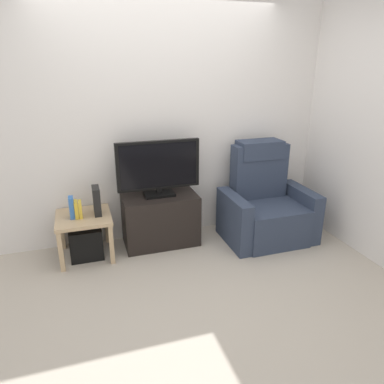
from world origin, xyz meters
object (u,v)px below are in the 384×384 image
game_console (97,201)px  side_table (84,222)px  recliner_armchair (265,206)px  book_leftmost (72,207)px  book_rightmost (80,209)px  tv_stand (161,220)px  subwoofer_box (86,241)px  book_middle (76,209)px  television (158,167)px

game_console → side_table: bearing=-176.1°
recliner_armchair → game_console: (-1.84, 0.16, 0.22)m
book_leftmost → book_rightmost: book_leftmost is taller
tv_stand → game_console: 0.73m
book_leftmost → game_console: game_console is taller
subwoofer_box → book_middle: size_ratio=1.89×
television → book_rightmost: 0.90m
book_middle → subwoofer_box: bearing=19.1°
book_rightmost → game_console: (0.17, 0.03, 0.06)m
side_table → subwoofer_box: bearing=-18.4°
book_leftmost → book_rightmost: 0.08m
recliner_armchair → book_leftmost: bearing=167.6°
tv_stand → book_rightmost: book_rightmost is taller
tv_stand → book_middle: bearing=-176.2°
book_leftmost → subwoofer_box: bearing=11.3°
subwoofer_box → side_table: bearing=161.6°
subwoofer_box → book_leftmost: 0.41m
side_table → book_rightmost: book_rightmost is taller
side_table → book_leftmost: bearing=-168.7°
television → book_middle: 0.93m
book_leftmost → game_console: size_ratio=0.78×
tv_stand → television: (-0.00, 0.02, 0.59)m
book_rightmost → recliner_armchair: bearing=-3.8°
side_table → book_middle: book_middle is taller
tv_stand → subwoofer_box: size_ratio=2.47×
tv_stand → book_leftmost: size_ratio=3.62×
tv_stand → subwoofer_box: (-0.80, -0.04, -0.12)m
recliner_armchair → side_table: bearing=166.9°
television → subwoofer_box: television is taller
book_middle → game_console: 0.21m
book_middle → book_rightmost: size_ratio=1.06×
tv_stand → recliner_armchair: bearing=-9.2°
tv_stand → book_leftmost: (-0.90, -0.06, 0.28)m
side_table → tv_stand: bearing=2.6°
side_table → television: bearing=4.0°
book_rightmost → side_table: bearing=43.5°
book_middle → book_leftmost: bearing=180.0°
recliner_armchair → side_table: (-1.98, 0.15, 0.01)m
tv_stand → book_middle: book_middle is taller
television → recliner_armchair: bearing=-10.1°
tv_stand → book_middle: 0.90m
subwoofer_box → television: bearing=4.0°
subwoofer_box → tv_stand: bearing=2.6°
recliner_armchair → book_rightmost: (-2.00, 0.13, 0.16)m
book_leftmost → television: bearing=4.8°
tv_stand → book_rightmost: bearing=-176.1°
side_table → book_middle: 0.17m
recliner_armchair → subwoofer_box: recliner_armchair is taller
game_console → television: bearing=4.0°
television → book_rightmost: (-0.82, -0.08, -0.34)m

